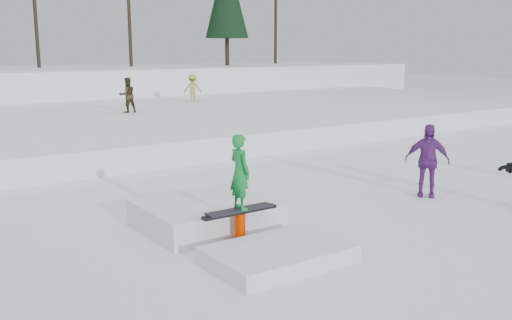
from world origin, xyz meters
TOP-DOWN VIEW (x-y plane):
  - ground at (0.00, 0.00)m, footprint 120.00×120.00m
  - snow_midrise at (0.00, 16.00)m, footprint 50.00×18.00m
  - walker_olive at (2.99, 15.71)m, footprint 0.77×0.61m
  - walker_ygreen at (7.95, 18.69)m, footprint 1.09×0.91m
  - spectator_purple at (4.50, 0.27)m, footprint 1.02×1.12m
  - jib_rail_feature at (-1.29, 0.54)m, footprint 2.60×4.40m

SIDE VIEW (x-z plane):
  - ground at x=0.00m, z-range 0.00..0.00m
  - jib_rail_feature at x=-1.29m, z-range -0.75..1.36m
  - snow_midrise at x=0.00m, z-range 0.00..0.80m
  - spectator_purple at x=4.50m, z-range 0.00..1.84m
  - walker_ygreen at x=7.95m, z-range 0.80..2.26m
  - walker_olive at x=2.99m, z-range 0.80..2.37m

